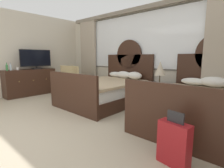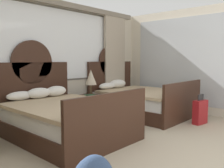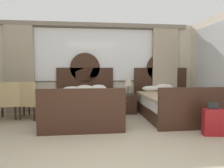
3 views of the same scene
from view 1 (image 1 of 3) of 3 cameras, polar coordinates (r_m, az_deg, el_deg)
The scene contains 16 objects.
ground_plane at distance 3.21m, azimuth -32.34°, elevation -15.43°, with size 24.00×24.00×0.00m, color tan.
wall_back_window at distance 5.28m, azimuth 8.93°, elevation 10.92°, with size 6.22×0.22×2.70m.
wall_left at distance 6.43m, azimuth -27.95°, elevation 8.86°, with size 0.07×4.30×2.70m.
bed_near_window at distance 4.69m, azimuth -1.85°, elevation -1.93°, with size 1.71×2.23×1.78m.
bed_near_mirror at distance 3.54m, azimuth 27.57°, elevation -6.60°, with size 1.71×2.23×1.78m.
nightstand_between_beds at distance 4.54m, azimuth 14.81°, elevation -3.69°, with size 0.55×0.57×0.55m.
table_lamp_on_nightstand at distance 4.41m, azimuth 15.84°, elevation 5.00°, with size 0.27×0.27×0.60m.
book_on_nightstand at distance 4.41m, azimuth 13.94°, elevation -0.17°, with size 0.18×0.26×0.03m.
dresser_minibar at distance 6.26m, azimuth -25.72°, elevation 0.56°, with size 0.50×1.57×0.86m.
tv_flatscreen at distance 6.27m, azimuth -24.17°, elevation 7.68°, with size 0.20×1.02×0.64m.
bottle_soda_green at distance 5.88m, azimuth -31.83°, elevation 4.72°, with size 0.06×0.06×0.23m.
bottle_water_clear at distance 5.92m, azimuth -30.91°, elevation 4.80°, with size 0.06×0.06×0.23m.
cup_on_dresser at distance 6.00m, azimuth -29.09°, elevation 4.52°, with size 0.11×0.08×0.08m.
armchair_by_window_left at distance 5.85m, azimuth -10.56°, elevation 1.60°, with size 0.81×0.81×0.96m.
armchair_by_window_centre at distance 6.22m, azimuth -13.28°, elevation 1.95°, with size 0.73×0.73×0.96m.
suitcase_on_floor at distance 2.20m, azimuth 20.09°, elevation -18.28°, with size 0.38×0.21×0.65m.
Camera 1 is at (2.86, -0.73, 1.25)m, focal length 27.22 mm.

